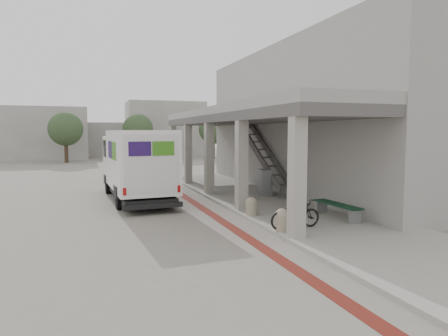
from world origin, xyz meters
name	(u,v)px	position (x,y,z in m)	size (l,w,h in m)	color
ground	(188,220)	(0.00, 0.00, 0.00)	(120.00, 120.00, 0.00)	slate
bike_lane_stripe	(201,207)	(1.00, 2.00, 0.01)	(0.35, 40.00, 0.01)	#5D1A12
sidewalk	(295,210)	(4.00, 0.00, 0.06)	(4.40, 28.00, 0.12)	gray
transit_building	(302,122)	(6.83, 4.50, 3.40)	(7.60, 17.00, 7.00)	gray
distant_backdrop	(89,134)	(-2.84, 35.89, 2.70)	(28.00, 10.00, 6.50)	gray
tree_left	(66,129)	(-5.00, 28.00, 3.18)	(3.20, 3.20, 4.80)	#38281C
tree_mid	(138,129)	(2.00, 30.00, 3.18)	(3.20, 3.20, 4.80)	#38281C
tree_right	(213,129)	(10.00, 29.00, 3.18)	(3.20, 3.20, 4.80)	#38281C
fedex_truck	(137,163)	(-1.14, 4.50, 1.59)	(2.50, 7.09, 2.98)	black
bench	(337,208)	(4.53, -1.86, 0.46)	(0.56, 2.05, 0.48)	gray
bollard_near	(282,219)	(2.10, -2.68, 0.43)	(0.41, 0.41, 0.62)	gray
bollard_far	(251,206)	(2.10, -0.44, 0.42)	(0.40, 0.40, 0.60)	gray
utility_cabinet	(265,182)	(4.30, 3.26, 0.69)	(0.52, 0.69, 1.15)	slate
bicycle_black	(295,214)	(2.54, -2.65, 0.55)	(0.57, 1.63, 0.86)	black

